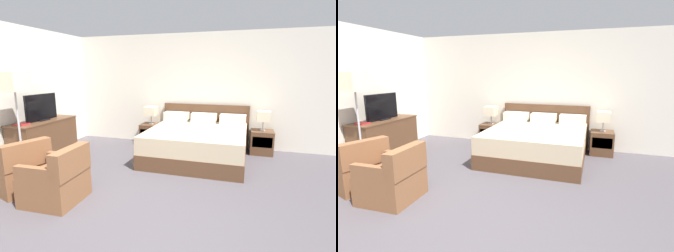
% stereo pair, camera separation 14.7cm
% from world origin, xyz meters
% --- Properties ---
extents(ground_plane, '(10.46, 10.46, 0.00)m').
position_xyz_m(ground_plane, '(0.00, 0.00, 0.00)').
color(ground_plane, '#4C474C').
extents(wall_back, '(7.06, 0.06, 2.58)m').
position_xyz_m(wall_back, '(0.00, 3.52, 1.29)').
color(wall_back, silver).
rests_on(wall_back, ground).
extents(wall_left, '(0.06, 5.29, 2.58)m').
position_xyz_m(wall_left, '(-2.96, 1.44, 1.29)').
color(wall_left, silver).
rests_on(wall_left, ground).
extents(bed, '(1.95, 1.97, 0.98)m').
position_xyz_m(bed, '(0.31, 2.51, 0.32)').
color(bed, brown).
rests_on(bed, ground).
extents(nightstand_left, '(0.46, 0.44, 0.50)m').
position_xyz_m(nightstand_left, '(-0.94, 3.20, 0.25)').
color(nightstand_left, brown).
rests_on(nightstand_left, ground).
extents(nightstand_right, '(0.46, 0.44, 0.50)m').
position_xyz_m(nightstand_right, '(1.57, 3.20, 0.25)').
color(nightstand_right, brown).
rests_on(nightstand_right, ground).
extents(table_lamp_left, '(0.26, 0.26, 0.42)m').
position_xyz_m(table_lamp_left, '(-0.94, 3.20, 0.80)').
color(table_lamp_left, '#B7B7BC').
rests_on(table_lamp_left, nightstand_left).
extents(table_lamp_right, '(0.26, 0.26, 0.42)m').
position_xyz_m(table_lamp_right, '(1.57, 3.20, 0.80)').
color(table_lamp_right, '#B7B7BC').
rests_on(table_lamp_right, nightstand_right).
extents(dresser, '(0.54, 1.41, 0.77)m').
position_xyz_m(dresser, '(-2.64, 1.63, 0.40)').
color(dresser, brown).
rests_on(dresser, ground).
extents(tv, '(0.18, 0.79, 0.52)m').
position_xyz_m(tv, '(-2.64, 1.62, 1.02)').
color(tv, black).
rests_on(tv, dresser).
extents(book_red_cover, '(0.20, 0.19, 0.03)m').
position_xyz_m(book_red_cover, '(-2.65, 1.13, 0.78)').
color(book_red_cover, '#B7282D').
rests_on(book_red_cover, dresser).
extents(armchair_by_window, '(0.86, 0.86, 0.76)m').
position_xyz_m(armchair_by_window, '(-1.91, 0.32, 0.28)').
color(armchair_by_window, brown).
rests_on(armchair_by_window, ground).
extents(armchair_companion, '(0.72, 0.71, 0.76)m').
position_xyz_m(armchair_companion, '(-1.13, 0.16, 0.28)').
color(armchair_companion, brown).
rests_on(armchair_companion, ground).
extents(floor_lamp, '(0.34, 0.34, 1.71)m').
position_xyz_m(floor_lamp, '(-2.42, 0.85, 1.45)').
color(floor_lamp, '#B7B7BC').
rests_on(floor_lamp, ground).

